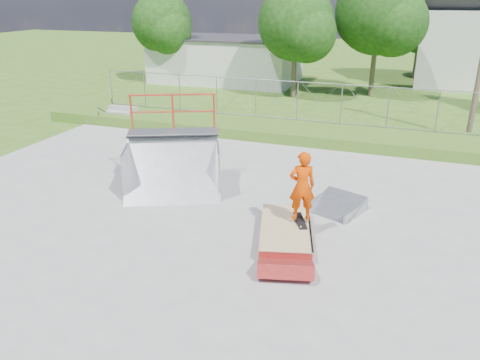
{
  "coord_description": "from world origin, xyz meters",
  "views": [
    {
      "loc": [
        4.73,
        -10.37,
        5.97
      ],
      "look_at": [
        0.59,
        1.12,
        1.1
      ],
      "focal_mm": 35.0,
      "sensor_mm": 36.0,
      "label": 1
    }
  ],
  "objects_px": {
    "flat_bank_ramp": "(336,205)",
    "quarter_pipe": "(172,148)",
    "skater": "(302,189)",
    "grind_box": "(285,232)"
  },
  "relations": [
    {
      "from": "flat_bank_ramp",
      "to": "skater",
      "type": "height_order",
      "value": "skater"
    },
    {
      "from": "quarter_pipe",
      "to": "flat_bank_ramp",
      "type": "distance_m",
      "value": 5.34
    },
    {
      "from": "quarter_pipe",
      "to": "skater",
      "type": "bearing_deg",
      "value": -43.38
    },
    {
      "from": "grind_box",
      "to": "quarter_pipe",
      "type": "bearing_deg",
      "value": 141.06
    },
    {
      "from": "quarter_pipe",
      "to": "skater",
      "type": "distance_m",
      "value": 4.79
    },
    {
      "from": "skater",
      "to": "grind_box",
      "type": "bearing_deg",
      "value": 19.62
    },
    {
      "from": "quarter_pipe",
      "to": "skater",
      "type": "xyz_separation_m",
      "value": [
        4.52,
        -1.59,
        -0.11
      ]
    },
    {
      "from": "quarter_pipe",
      "to": "flat_bank_ramp",
      "type": "height_order",
      "value": "quarter_pipe"
    },
    {
      "from": "flat_bank_ramp",
      "to": "quarter_pipe",
      "type": "bearing_deg",
      "value": -156.41
    },
    {
      "from": "grind_box",
      "to": "skater",
      "type": "bearing_deg",
      "value": 28.54
    }
  ]
}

